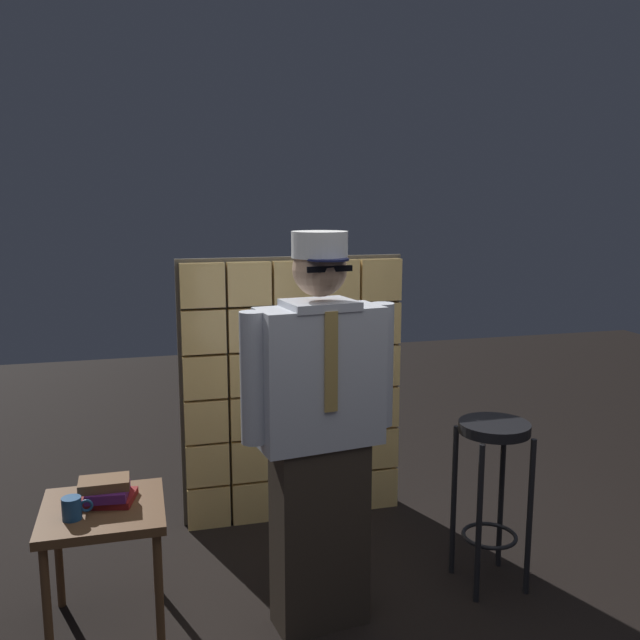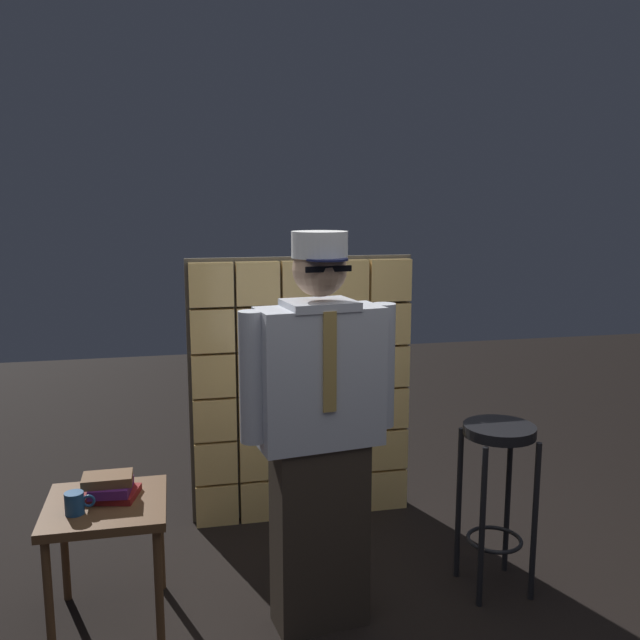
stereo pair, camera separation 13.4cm
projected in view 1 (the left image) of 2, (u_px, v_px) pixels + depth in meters
The scene contains 6 objects.
glass_block_wall at pixel (294, 392), 4.02m from camera, with size 1.32×0.10×1.58m.
standing_person at pixel (320, 428), 2.94m from camera, with size 0.70×0.33×1.75m.
bar_stool at pixel (493, 465), 3.31m from camera, with size 0.34×0.34×0.83m.
side_table at pixel (103, 523), 2.98m from camera, with size 0.52×0.52×0.57m.
book_stack at pixel (106, 491), 3.00m from camera, with size 0.27×0.23×0.11m.
coffee_mug at pixel (73, 508), 2.85m from camera, with size 0.13×0.08×0.09m.
Camera 1 is at (-0.86, -2.40, 1.88)m, focal length 38.56 mm.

